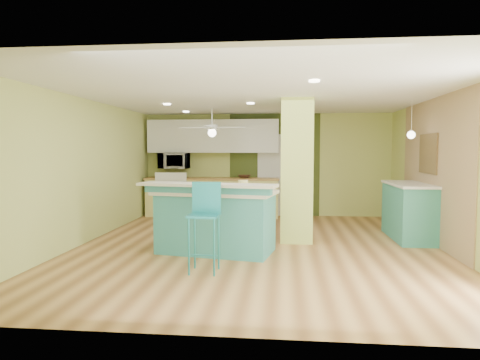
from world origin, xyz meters
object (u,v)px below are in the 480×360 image
object	(u,v)px
peninsula	(216,220)
side_counter	(409,211)
canister	(243,186)
bar_stool	(205,212)
fruit_bowl	(244,176)

from	to	relation	value
peninsula	side_counter	bearing A→B (deg)	32.87
side_counter	canister	world-z (taller)	canister
canister	side_counter	bearing A→B (deg)	24.02
peninsula	bar_stool	bearing A→B (deg)	-77.98
fruit_bowl	canister	size ratio (longest dim) A/B	1.89
side_counter	canister	size ratio (longest dim) A/B	9.48
bar_stool	fruit_bowl	bearing A→B (deg)	90.35
peninsula	side_counter	xyz separation A→B (m)	(3.34, 1.37, -0.01)
peninsula	bar_stool	world-z (taller)	bar_stool
peninsula	canister	distance (m)	0.69
peninsula	fruit_bowl	size ratio (longest dim) A/B	6.81
canister	peninsula	bearing A→B (deg)	-170.37
fruit_bowl	canister	xyz separation A→B (m)	(0.30, -3.55, 0.08)
bar_stool	side_counter	distance (m)	4.11
peninsula	bar_stool	size ratio (longest dim) A/B	1.81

